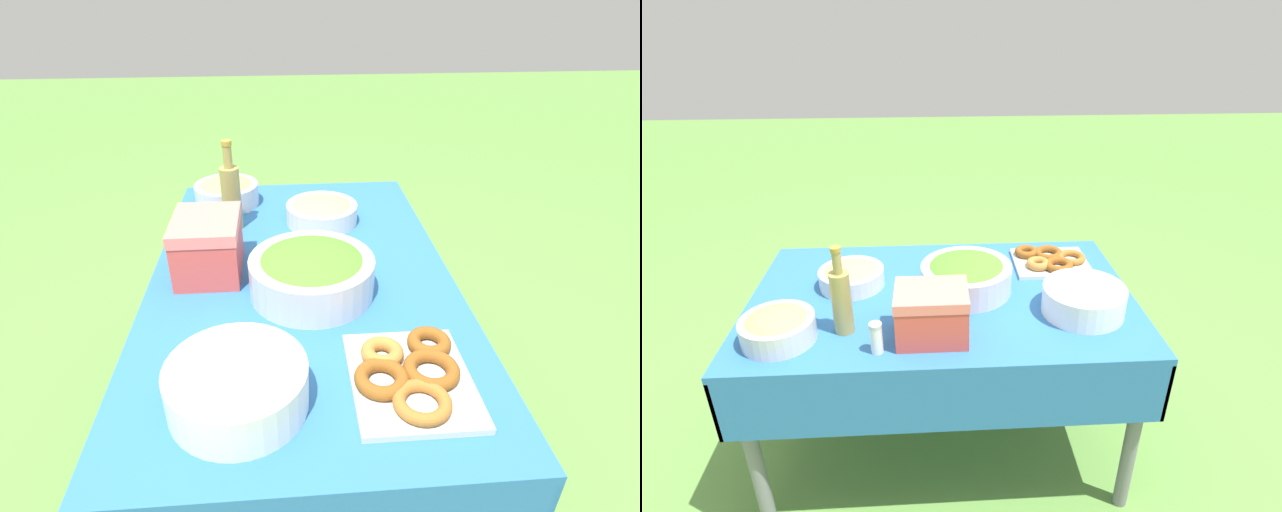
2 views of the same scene
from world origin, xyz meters
The scene contains 10 objects.
ground_plane centered at (0.00, 0.00, 0.00)m, with size 14.00×14.00×0.00m, color #609342.
picnic_table centered at (0.00, 0.00, 0.60)m, with size 1.37×0.85×0.69m.
salad_bowl centered at (-0.09, -0.02, 0.76)m, with size 0.33×0.33×0.12m.
pasta_bowl centered at (0.33, -0.08, 0.73)m, with size 0.24×0.24×0.08m.
donut_platter centered at (-0.44, -0.21, 0.71)m, with size 0.30×0.26×0.05m.
plate_stack centered at (-0.48, 0.15, 0.74)m, with size 0.28×0.28×0.10m.
olive_oil_bottle centered at (0.32, 0.21, 0.81)m, with size 0.06×0.06×0.30m.
bread_bowl centered at (0.51, 0.25, 0.74)m, with size 0.23×0.23×0.10m.
cooler_box centered at (0.04, 0.26, 0.78)m, with size 0.22×0.18×0.17m.
salt_shaker centered at (0.20, 0.33, 0.74)m, with size 0.04×0.04×0.10m.
Camera 2 is at (0.02, 1.56, 1.62)m, focal length 28.00 mm.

